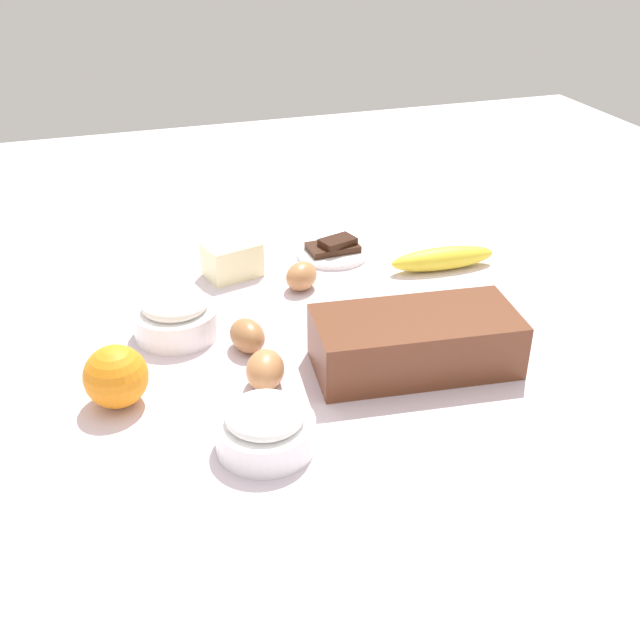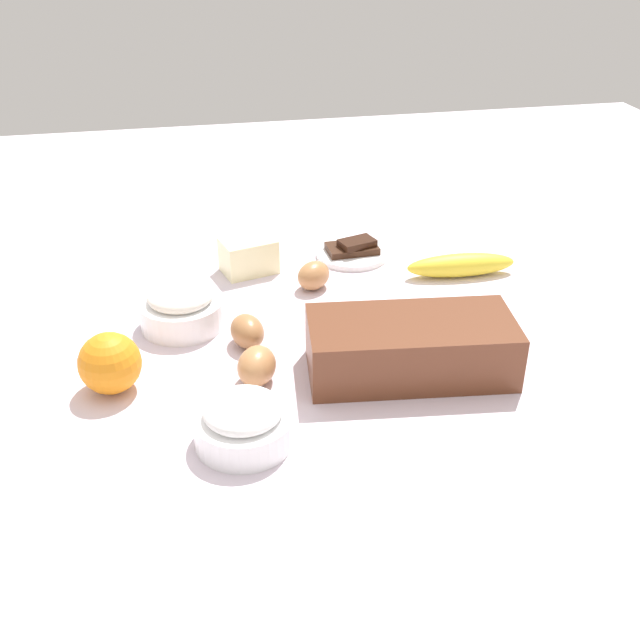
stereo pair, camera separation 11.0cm
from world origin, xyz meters
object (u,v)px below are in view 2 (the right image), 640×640
Objects in this scene: flour_bowl at (181,307)px; egg_near_butter at (257,366)px; banana at (461,265)px; egg_beside_bowl at (314,275)px; butter_block at (249,256)px; egg_loose at (247,331)px; sugar_bowl at (244,422)px; loaf_pan at (411,346)px; chocolate_plate at (353,251)px; orange_fruit at (110,363)px.

flour_bowl reaches higher than egg_near_butter.
egg_near_butter is at bearing -146.92° from banana.
butter_block is at bearing 139.28° from egg_beside_bowl.
sugar_bowl is at bearing -97.70° from egg_loose.
loaf_pan reaches higher than sugar_bowl.
banana is at bearing -0.85° from egg_beside_bowl.
flour_bowl is at bearing 154.35° from loaf_pan.
butter_block reaches higher than banana.
butter_block is 1.37× the size of egg_loose.
flour_bowl is 0.98× the size of chocolate_plate.
orange_fruit reaches higher than egg_near_butter.
flour_bowl is at bearing -148.80° from chocolate_plate.
sugar_bowl is 0.56m from banana.
egg_beside_bowl is (-0.08, 0.27, -0.02)m from loaf_pan.
chocolate_plate is (-0.16, 0.11, -0.01)m from banana.
sugar_bowl is 1.97× the size of egg_beside_bowl.
orange_fruit is at bearing -158.16° from egg_loose.
egg_loose reaches higher than chocolate_plate.
banana is 2.81× the size of egg_near_butter.
banana reaches higher than chocolate_plate.
sugar_bowl is at bearing -138.02° from banana.
banana is 2.28× the size of orange_fruit.
chocolate_plate is at bearing 39.64° from orange_fruit.
egg_loose is (-0.21, 0.11, -0.02)m from loaf_pan.
banana is 2.90× the size of egg_loose.
orange_fruit is at bearing -140.36° from chocolate_plate.
egg_beside_bowl is at bearing 113.31° from loaf_pan.
banana is at bearing 33.08° from egg_near_butter.
sugar_bowl reaches higher than butter_block.
egg_near_butter reaches higher than banana.
loaf_pan reaches higher than egg_loose.
loaf_pan is 3.25× the size of butter_block.
egg_loose is at bearing 91.04° from egg_near_butter.
flour_bowl is at bearing 56.95° from orange_fruit.
sugar_bowl is 0.93× the size of chocolate_plate.
orange_fruit is 0.40m from egg_beside_bowl.
egg_near_butter is 1.10× the size of egg_beside_bowl.
egg_beside_bowl is (0.16, 0.38, -0.01)m from sugar_bowl.
butter_block is (0.06, 0.46, -0.00)m from sugar_bowl.
egg_loose is at bearing -129.95° from chocolate_plate.
sugar_bowl is 0.22m from orange_fruit.
egg_loose is (0.19, 0.08, -0.02)m from orange_fruit.
orange_fruit reaches higher than egg_loose.
loaf_pan is 2.25× the size of chocolate_plate.
chocolate_plate is (0.25, 0.49, -0.02)m from sugar_bowl.
flour_bowl is at bearing 101.67° from sugar_bowl.
loaf_pan is 4.77× the size of egg_beside_bowl.
banana is at bearing -13.96° from butter_block.
sugar_bowl reaches higher than egg_loose.
egg_beside_bowl is 0.20m from egg_loose.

